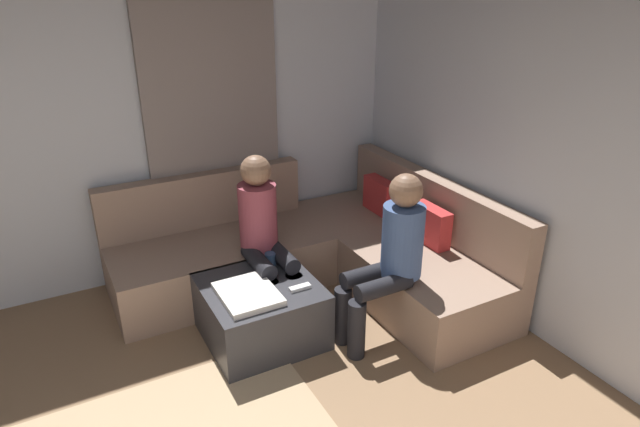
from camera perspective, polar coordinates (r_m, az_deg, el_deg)
name	(u,v)px	position (r m, az deg, el deg)	size (l,w,h in m)	color
wall_left	(32,128)	(4.44, -27.89, 7.91)	(0.12, 6.00, 2.70)	silver
curtain_panel	(213,123)	(4.55, -11.09, 9.26)	(0.06, 1.10, 2.50)	gray
sectional_couch	(321,252)	(4.45, 0.05, -4.04)	(2.10, 2.55, 0.87)	#9E7F6B
ottoman	(261,311)	(3.87, -6.24, -10.11)	(0.76, 0.76, 0.42)	#333338
folded_blanket	(248,294)	(3.63, -7.55, -8.35)	(0.44, 0.36, 0.04)	white
coffee_mug	(270,259)	(3.97, -5.22, -4.78)	(0.08, 0.08, 0.10)	#334C72
game_remote	(300,288)	(3.68, -2.12, -7.76)	(0.05, 0.15, 0.02)	white
person_on_couch_back	(390,254)	(3.65, 7.34, -4.19)	(0.30, 0.60, 1.20)	black
person_on_couch_side	(264,231)	(3.95, -5.93, -1.83)	(0.60, 0.30, 1.20)	black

